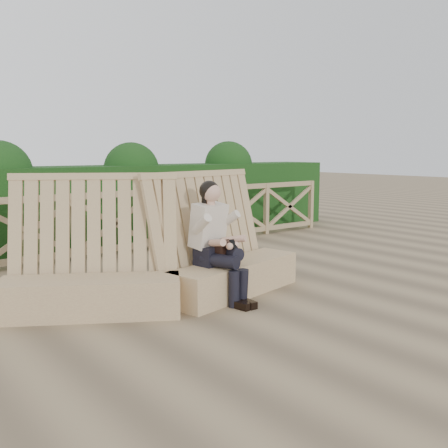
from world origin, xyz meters
TOP-DOWN VIEW (x-y plane):
  - ground at (0.00, 0.00)m, footprint 60.00×60.00m
  - bench at (-0.77, 0.64)m, footprint 3.72×1.68m
  - woman at (-0.22, 0.36)m, footprint 0.46×0.93m
  - guardrail at (0.00, 3.50)m, footprint 10.10×0.09m
  - hedge at (0.00, 4.70)m, footprint 12.00×1.20m

SIDE VIEW (x-z plane):
  - ground at x=0.00m, z-range 0.00..0.00m
  - bench at x=-0.77m, z-range -0.39..1.16m
  - guardrail at x=0.00m, z-range 0.00..1.10m
  - hedge at x=0.00m, z-range 0.00..1.50m
  - woman at x=-0.22m, z-range 0.03..1.47m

